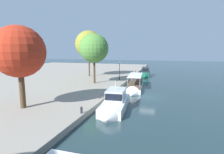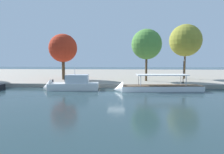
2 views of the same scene
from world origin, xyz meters
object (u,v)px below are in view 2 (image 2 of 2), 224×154
object	(u,v)px
tree_2	(63,48)
motor_yacht_1	(70,85)
tree_0	(147,43)
lamp_post	(183,71)
mooring_bollard_0	(88,81)
tree_1	(186,40)
tour_boat_2	(155,89)
mooring_bollard_2	(53,81)

from	to	relation	value
tree_2	motor_yacht_1	bearing A→B (deg)	-67.48
tree_0	lamp_post	bearing A→B (deg)	-31.25
tree_0	tree_2	size ratio (longest dim) A/B	1.06
tree_0	tree_2	xyz separation A→B (m)	(-17.96, 2.26, -0.76)
mooring_bollard_0	tree_2	world-z (taller)	tree_2
lamp_post	tree_0	distance (m)	9.09
tree_0	tree_1	distance (m)	11.18
mooring_bollard_0	tree_0	bearing A→B (deg)	25.42
tour_boat_2	tree_2	xyz separation A→B (m)	(-18.40, 10.87, 7.21)
motor_yacht_1	mooring_bollard_2	size ratio (longest dim) A/B	12.15
lamp_post	tree_2	xyz separation A→B (m)	(-24.29, 6.10, 4.53)
tree_0	tree_2	world-z (taller)	tree_0
motor_yacht_1	mooring_bollard_2	distance (m)	4.85
motor_yacht_1	tree_2	distance (m)	13.33
mooring_bollard_2	tree_2	world-z (taller)	tree_2
lamp_post	tree_1	size ratio (longest dim) A/B	0.36
motor_yacht_1	tour_boat_2	bearing A→B (deg)	173.98
mooring_bollard_0	mooring_bollard_2	bearing A→B (deg)	-177.39
motor_yacht_1	mooring_bollard_2	world-z (taller)	motor_yacht_1
lamp_post	mooring_bollard_0	bearing A→B (deg)	-175.26
tree_2	mooring_bollard_0	bearing A→B (deg)	-47.75
motor_yacht_1	lamp_post	world-z (taller)	lamp_post
mooring_bollard_0	tree_1	size ratio (longest dim) A/B	0.06
mooring_bollard_2	tree_0	bearing A→B (deg)	17.61
motor_yacht_1	tree_0	distance (m)	17.64
mooring_bollard_2	tree_1	world-z (taller)	tree_1
tree_1	tree_2	xyz separation A→B (m)	(-27.51, -3.46, -1.88)
tour_boat_2	tree_1	distance (m)	19.25
mooring_bollard_2	tree_2	bearing A→B (deg)	92.86
motor_yacht_1	tree_0	size ratio (longest dim) A/B	0.89
tree_0	mooring_bollard_0	bearing A→B (deg)	-154.58
motor_yacht_1	mooring_bollard_0	distance (m)	3.93
tree_0	tree_2	distance (m)	18.12
lamp_post	tour_boat_2	bearing A→B (deg)	-140.94
motor_yacht_1	lamp_post	distance (m)	20.53
motor_yacht_1	tour_boat_2	distance (m)	14.03
tour_boat_2	tree_0	size ratio (longest dim) A/B	1.37
tour_boat_2	tree_2	world-z (taller)	tree_2
mooring_bollard_0	tree_1	distance (m)	24.84
lamp_post	tree_0	world-z (taller)	tree_0
mooring_bollard_0	mooring_bollard_2	xyz separation A→B (m)	(-6.46, -0.29, 0.00)
mooring_bollard_0	tree_0	size ratio (longest dim) A/B	0.07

